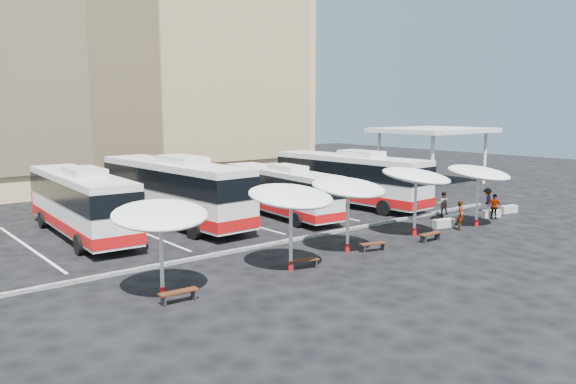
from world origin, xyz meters
TOP-DOWN VIEW (x-y plane):
  - ground at (0.00, 0.00)m, footprint 120.00×120.00m
  - sandstone_building at (0.00, 31.87)m, footprint 42.00×18.25m
  - service_canopy at (24.00, 10.00)m, footprint 10.00×8.00m
  - curb_divider at (0.00, 0.50)m, footprint 34.00×0.25m
  - bay_lines at (0.00, 8.00)m, footprint 24.15×12.00m
  - bus_0 at (-8.97, 8.82)m, footprint 3.35×12.37m
  - bus_1 at (-3.37, 8.70)m, footprint 3.61×13.44m
  - bus_2 at (3.16, 6.48)m, footprint 3.27×10.98m
  - bus_3 at (9.58, 6.50)m, footprint 3.52×12.88m
  - sunshade_0 at (-10.19, -3.32)m, footprint 4.43×4.46m
  - sunshade_1 at (-4.26, -3.66)m, footprint 3.86×3.91m
  - sunshade_2 at (-0.05, -2.92)m, footprint 3.83×3.87m
  - sunshade_3 at (5.33, -2.78)m, footprint 4.97×5.00m
  - sunshade_4 at (10.22, -3.54)m, footprint 4.27×4.31m
  - wood_bench_0 at (-10.02, -4.24)m, footprint 1.49×0.48m
  - wood_bench_1 at (-3.67, -3.80)m, footprint 1.46×0.79m
  - wood_bench_2 at (1.00, -3.67)m, footprint 1.45×0.78m
  - wood_bench_3 at (4.93, -4.17)m, footprint 1.49×0.43m
  - conc_bench_0 at (8.44, -2.47)m, footprint 1.40×0.77m
  - conc_bench_1 at (10.22, -1.93)m, footprint 1.29×0.63m
  - conc_bench_2 at (13.53, -2.53)m, footprint 1.28×0.83m
  - conc_bench_3 at (15.83, -2.43)m, footprint 1.39×0.70m
  - passenger_0 at (8.56, -3.55)m, footprint 0.75×0.70m
  - passenger_1 at (11.39, -0.33)m, footprint 0.98×0.99m
  - passenger_2 at (13.12, -2.93)m, footprint 0.99×0.88m
  - passenger_3 at (14.75, -1.45)m, footprint 1.24×0.97m

SIDE VIEW (x-z plane):
  - ground at x=0.00m, z-range 0.00..0.00m
  - bay_lines at x=0.00m, z-range 0.00..0.01m
  - curb_divider at x=0.00m, z-range 0.00..0.15m
  - conc_bench_2 at x=13.53m, z-range 0.00..0.46m
  - conc_bench_1 at x=10.22m, z-range 0.00..0.46m
  - conc_bench_3 at x=15.83m, z-range 0.00..0.50m
  - conc_bench_0 at x=8.44m, z-range 0.00..0.50m
  - wood_bench_2 at x=1.00m, z-range 0.11..0.54m
  - wood_bench_1 at x=-3.67m, z-range 0.12..0.55m
  - wood_bench_0 at x=-10.02m, z-range 0.12..0.57m
  - wood_bench_3 at x=4.93m, z-range 0.12..0.57m
  - passenger_2 at x=13.12m, z-range 0.00..1.61m
  - passenger_1 at x=11.39m, z-range 0.00..1.61m
  - passenger_3 at x=14.75m, z-range 0.00..1.68m
  - passenger_0 at x=8.56m, z-range 0.00..1.72m
  - bus_2 at x=3.16m, z-range 0.04..3.47m
  - bus_0 at x=-8.97m, z-range 0.04..3.93m
  - bus_3 at x=9.58m, z-range 0.04..4.09m
  - bus_1 at x=-3.37m, z-range 0.05..4.27m
  - sunshade_0 at x=-10.19m, z-range 1.29..4.98m
  - sunshade_2 at x=-0.05m, z-range 1.32..5.09m
  - sunshade_4 at x=10.22m, z-range 1.32..5.11m
  - sunshade_1 at x=-4.26m, z-range 1.35..5.20m
  - sunshade_3 at x=5.33m, z-range 1.37..5.28m
  - service_canopy at x=24.00m, z-range 2.27..7.47m
  - sandstone_building at x=0.00m, z-range -2.17..27.43m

